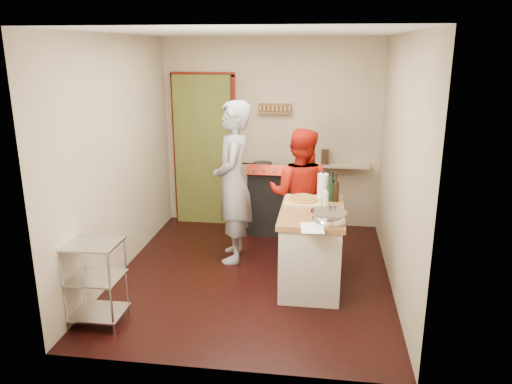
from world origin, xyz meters
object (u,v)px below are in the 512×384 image
(stove, at_px, (272,199))
(island, at_px, (312,244))
(person_stripe, at_px, (233,183))
(person_red, at_px, (300,195))
(wire_shelving, at_px, (95,279))

(stove, xyz_separation_m, island, (0.59, -1.56, 0.00))
(person_stripe, relative_size, person_red, 1.20)
(wire_shelving, height_order, person_stripe, person_stripe)
(island, bearing_deg, person_red, 104.00)
(wire_shelving, bearing_deg, person_stripe, 58.72)
(wire_shelving, xyz_separation_m, person_stripe, (0.98, 1.61, 0.51))
(stove, height_order, person_red, person_red)
(wire_shelving, relative_size, person_red, 0.51)
(wire_shelving, height_order, person_red, person_red)
(island, relative_size, person_red, 0.81)
(stove, distance_m, person_red, 1.03)
(island, height_order, person_red, person_red)
(person_red, bearing_deg, person_stripe, 20.40)
(stove, relative_size, person_stripe, 0.53)
(island, xyz_separation_m, person_red, (-0.17, 0.69, 0.34))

